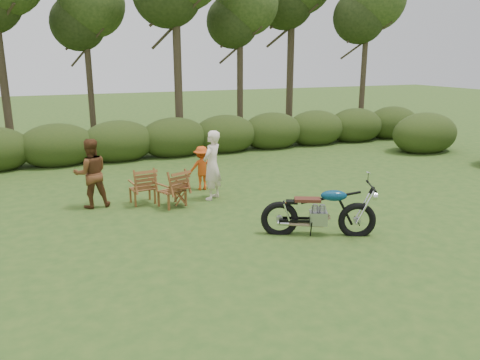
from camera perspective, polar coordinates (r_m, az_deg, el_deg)
name	(u,v)px	position (r m, az deg, el deg)	size (l,w,h in m)	color
ground	(294,241)	(9.38, 6.56, -7.40)	(80.00, 80.00, 0.00)	#2A4C19
tree_line	(179,48)	(17.93, -7.45, 15.63)	(22.52, 11.62, 8.14)	#392B1F
motorcycle	(317,234)	(9.78, 9.42, -6.55)	(2.19, 0.84, 1.25)	#0B5F8F
lawn_chair_right	(172,206)	(11.53, -8.24, -3.16)	(0.63, 0.63, 0.92)	brown
lawn_chair_left	(143,203)	(11.88, -11.74, -2.78)	(0.62, 0.62, 0.91)	brown
side_table	(180,196)	(11.41, -7.32, -1.96)	(0.50, 0.42, 0.52)	brown
cup	(180,183)	(11.37, -7.38, -0.40)	(0.12, 0.12, 0.10)	#BFB49D
adult_a	(213,199)	(12.01, -3.36, -2.29)	(0.64, 0.42, 1.76)	#F7DECB
adult_b	(94,207)	(11.90, -17.39, -3.13)	(0.81, 0.63, 1.67)	brown
child	(202,189)	(12.86, -4.62, -1.14)	(0.78, 0.45, 1.20)	#D04913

